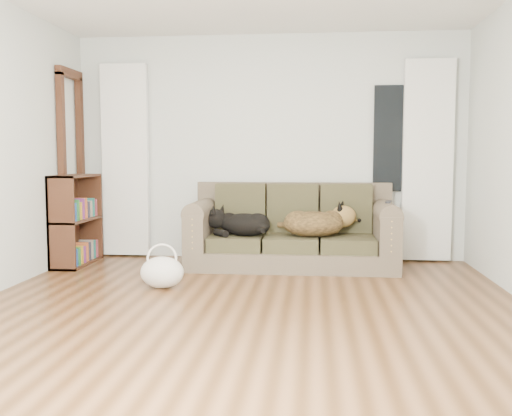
# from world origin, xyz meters

# --- Properties ---
(floor) EXTENTS (5.00, 5.00, 0.00)m
(floor) POSITION_xyz_m (0.00, 0.00, 0.00)
(floor) COLOR #472B14
(floor) RESTS_ON ground
(wall_back) EXTENTS (4.50, 0.04, 2.60)m
(wall_back) POSITION_xyz_m (0.00, 2.50, 1.30)
(wall_back) COLOR beige
(wall_back) RESTS_ON ground
(curtain_left) EXTENTS (0.55, 0.08, 2.25)m
(curtain_left) POSITION_xyz_m (-1.70, 2.42, 1.15)
(curtain_left) COLOR white
(curtain_left) RESTS_ON ground
(curtain_right) EXTENTS (0.55, 0.08, 2.25)m
(curtain_right) POSITION_xyz_m (1.80, 2.42, 1.15)
(curtain_right) COLOR white
(curtain_right) RESTS_ON ground
(window_pane) EXTENTS (0.50, 0.03, 1.20)m
(window_pane) POSITION_xyz_m (1.45, 2.47, 1.40)
(window_pane) COLOR black
(window_pane) RESTS_ON wall_back
(door_casing) EXTENTS (0.07, 0.60, 2.10)m
(door_casing) POSITION_xyz_m (-2.20, 2.05, 1.05)
(door_casing) COLOR #321C10
(door_casing) RESTS_ON ground
(sofa) EXTENTS (2.22, 0.96, 0.91)m
(sofa) POSITION_xyz_m (0.29, 1.97, 0.45)
(sofa) COLOR #463B2F
(sofa) RESTS_ON floor
(dog_black_lab) EXTENTS (0.70, 0.62, 0.25)m
(dog_black_lab) POSITION_xyz_m (-0.24, 1.88, 0.48)
(dog_black_lab) COLOR black
(dog_black_lab) RESTS_ON sofa
(dog_shepherd) EXTENTS (0.71, 0.53, 0.30)m
(dog_shepherd) POSITION_xyz_m (0.56, 1.90, 0.49)
(dog_shepherd) COLOR black
(dog_shepherd) RESTS_ON sofa
(tv_remote) EXTENTS (0.08, 0.16, 0.02)m
(tv_remote) POSITION_xyz_m (1.30, 1.81, 0.73)
(tv_remote) COLOR black
(tv_remote) RESTS_ON sofa
(tote_bag) EXTENTS (0.42, 0.34, 0.29)m
(tote_bag) POSITION_xyz_m (-0.84, 0.84, 0.16)
(tote_bag) COLOR silver
(tote_bag) RESTS_ON floor
(bookshelf) EXTENTS (0.33, 0.81, 1.00)m
(bookshelf) POSITION_xyz_m (-2.09, 1.87, 0.50)
(bookshelf) COLOR #321C10
(bookshelf) RESTS_ON floor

